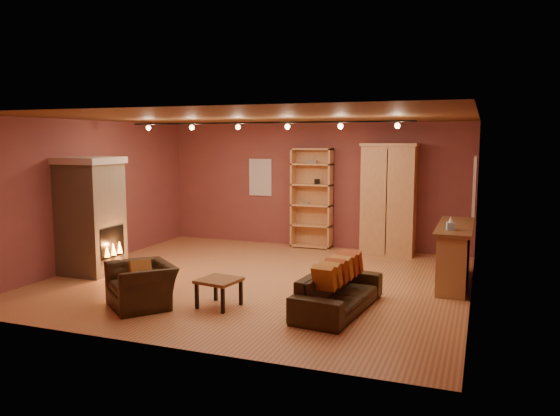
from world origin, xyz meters
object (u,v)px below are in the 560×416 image
at_px(armoire, 389,199).
at_px(bar_counter, 454,254).
at_px(fireplace, 91,216).
at_px(armchair, 141,278).
at_px(loveseat, 339,284).
at_px(coffee_table, 219,283).
at_px(bookcase, 313,197).

height_order(armoire, bar_counter, armoire).
distance_m(fireplace, armchair, 2.55).
distance_m(bar_counter, armchair, 5.14).
distance_m(loveseat, coffee_table, 1.74).
height_order(bar_counter, coffee_table, bar_counter).
relative_size(loveseat, coffee_table, 3.10).
distance_m(bookcase, coffee_table, 4.82).
bearing_deg(loveseat, coffee_table, 111.29).
height_order(armchair, coffee_table, armchair).
distance_m(armoire, coffee_table, 4.95).
bearing_deg(fireplace, loveseat, -6.93).
relative_size(loveseat, armchair, 1.69).
distance_m(bookcase, armoire, 1.75).
distance_m(loveseat, armchair, 2.87).
bearing_deg(bookcase, bar_counter, -34.57).
distance_m(fireplace, loveseat, 4.86).
xyz_separation_m(armoire, loveseat, (-0.01, -4.13, -0.79)).
bearing_deg(bar_counter, armoire, 125.74).
xyz_separation_m(bookcase, coffee_table, (0.05, -4.76, -0.78)).
bearing_deg(bar_counter, fireplace, -166.19).
height_order(bar_counter, loveseat, bar_counter).
height_order(loveseat, coffee_table, loveseat).
bearing_deg(bar_counter, armchair, -145.03).
height_order(bookcase, coffee_table, bookcase).
bearing_deg(armoire, loveseat, -90.19).
xyz_separation_m(fireplace, coffee_table, (3.10, -1.03, -0.70)).
xyz_separation_m(bar_counter, armchair, (-4.21, -2.95, -0.09)).
bearing_deg(coffee_table, fireplace, 161.67).
bearing_deg(fireplace, armoire, 36.55).
bearing_deg(bookcase, armchair, -101.24).
relative_size(fireplace, armoire, 0.90).
height_order(bookcase, armoire, armoire).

